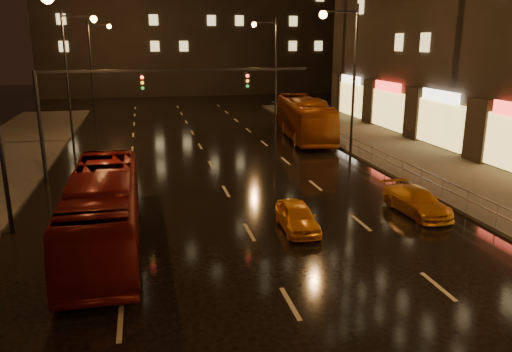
# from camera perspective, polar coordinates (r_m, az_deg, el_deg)

# --- Properties ---
(ground) EXTENTS (140.00, 140.00, 0.00)m
(ground) POSITION_cam_1_polar(r_m,az_deg,el_deg) (30.30, -4.69, 0.40)
(ground) COLOR black
(ground) RESTS_ON ground
(sidewalk_right) EXTENTS (7.00, 70.00, 0.15)m
(sidewalk_right) POSITION_cam_1_polar(r_m,az_deg,el_deg) (30.69, 22.60, -0.41)
(sidewalk_right) COLOR #38332D
(sidewalk_right) RESTS_ON ground
(traffic_signal) EXTENTS (15.31, 0.32, 6.20)m
(traffic_signal) POSITION_cam_1_polar(r_m,az_deg,el_deg) (29.20, -14.89, 8.84)
(traffic_signal) COLOR black
(traffic_signal) RESTS_ON ground
(railing_right) EXTENTS (0.05, 56.00, 1.00)m
(railing_right) POSITION_cam_1_polar(r_m,az_deg,el_deg) (31.28, 14.67, 2.11)
(railing_right) COLOR #99999E
(railing_right) RESTS_ON sidewalk_right
(bus_red) EXTENTS (2.55, 10.64, 2.96)m
(bus_red) POSITION_cam_1_polar(r_m,az_deg,el_deg) (19.85, -17.02, -3.79)
(bus_red) COLOR maroon
(bus_red) RESTS_ON ground
(bus_curb) EXTENTS (4.08, 12.02, 3.28)m
(bus_curb) POSITION_cam_1_polar(r_m,az_deg,el_deg) (40.87, 5.55, 6.58)
(bus_curb) COLOR #8A3D0D
(bus_curb) RESTS_ON ground
(taxi_near) EXTENTS (1.54, 3.49, 1.17)m
(taxi_near) POSITION_cam_1_polar(r_m,az_deg,el_deg) (21.04, 4.72, -4.65)
(taxi_near) COLOR orange
(taxi_near) RESTS_ON ground
(taxi_far) EXTENTS (1.95, 4.15, 1.17)m
(taxi_far) POSITION_cam_1_polar(r_m,az_deg,el_deg) (24.09, 17.90, -2.77)
(taxi_far) COLOR orange
(taxi_far) RESTS_ON ground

